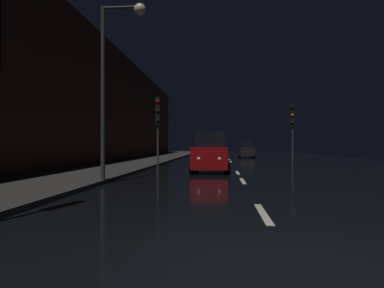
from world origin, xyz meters
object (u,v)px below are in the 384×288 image
car_distant_taillights (246,150)px  car_approaching_headlights (210,153)px  streetlamp_overhead (116,64)px  traffic_light_far_left (158,116)px  traffic_light_far_right (293,120)px

car_distant_taillights → car_approaching_headlights: bearing=170.4°
streetlamp_overhead → car_approaching_headlights: streetlamp_overhead is taller
streetlamp_overhead → traffic_light_far_left: bearing=91.6°
traffic_light_far_right → car_distant_taillights: 11.32m
traffic_light_far_left → car_approaching_headlights: 5.95m
traffic_light_far_right → car_approaching_headlights: bearing=-19.0°
traffic_light_far_right → streetlamp_overhead: 19.09m
streetlamp_overhead → car_distant_taillights: 28.02m
traffic_light_far_left → car_approaching_headlights: bearing=35.4°
traffic_light_far_right → car_approaching_headlights: (-6.49, -10.23, -2.52)m
streetlamp_overhead → car_distant_taillights: bearing=75.7°
traffic_light_far_right → car_distant_taillights: traffic_light_far_right is taller
traffic_light_far_right → traffic_light_far_left: 11.85m
traffic_light_far_right → car_approaching_headlights: traffic_light_far_right is taller
traffic_light_far_right → car_distant_taillights: size_ratio=1.27×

